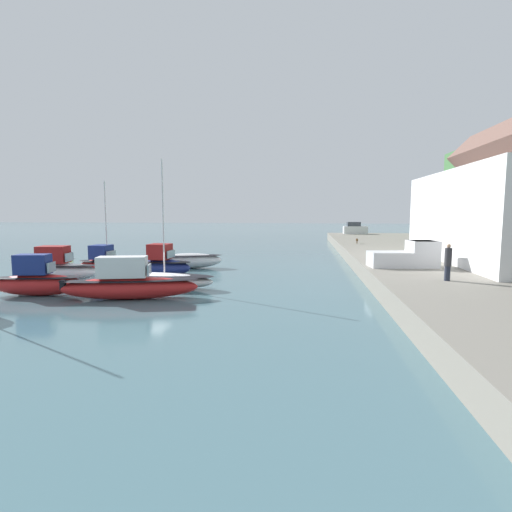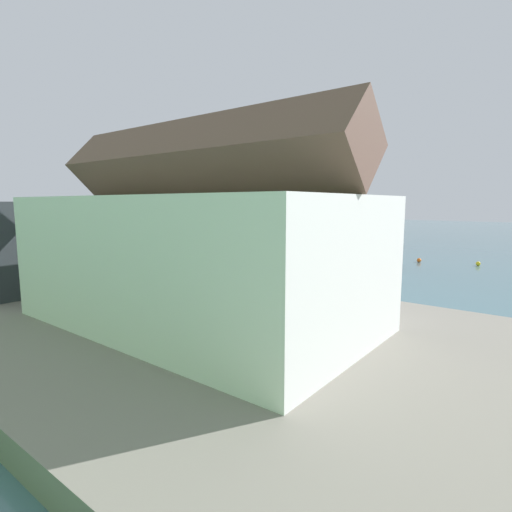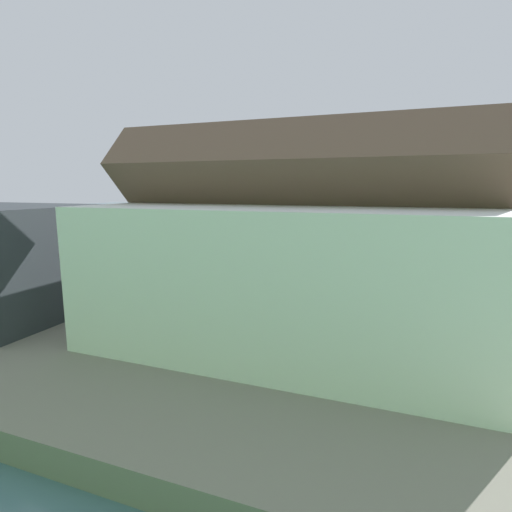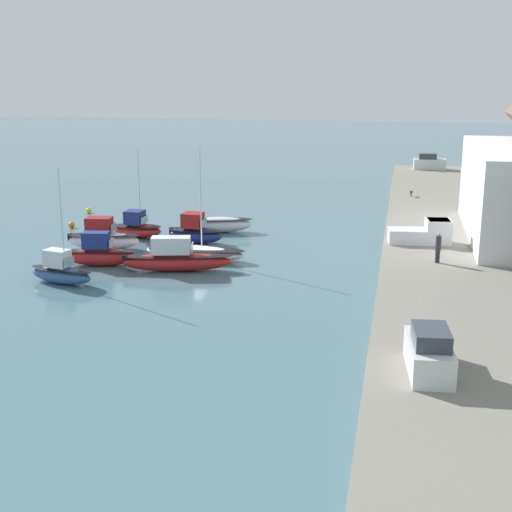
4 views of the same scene
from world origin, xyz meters
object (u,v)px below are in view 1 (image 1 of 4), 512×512
(moored_boat_2, at_px, (156,280))
(moored_boat_4, at_px, (104,262))
(dog_on_quay, at_px, (357,240))
(mooring_buoy_1, at_px, (42,264))
(person_on_quay, at_px, (448,262))
(pickup_truck_0, at_px, (409,256))
(moored_boat_3, at_px, (129,284))
(moored_boat_5, at_px, (57,269))
(parked_car_0, at_px, (355,229))
(moored_boat_0, at_px, (189,260))
(moored_boat_6, at_px, (37,281))
(mooring_buoy_0, at_px, (71,256))
(moored_boat_1, at_px, (162,264))

(moored_boat_2, relative_size, moored_boat_4, 1.11)
(dog_on_quay, distance_m, mooring_buoy_1, 35.23)
(person_on_quay, bearing_deg, pickup_truck_0, -172.74)
(moored_boat_4, bearing_deg, moored_boat_3, 36.46)
(moored_boat_2, distance_m, moored_boat_5, 8.47)
(moored_boat_3, height_order, parked_car_0, parked_car_0)
(moored_boat_0, xyz_separation_m, moored_boat_2, (9.65, 0.59, -0.16))
(moored_boat_0, xyz_separation_m, moored_boat_6, (12.82, -5.87, 0.20))
(moored_boat_3, xyz_separation_m, moored_boat_6, (-0.27, -6.06, 0.01))
(moored_boat_2, height_order, pickup_truck_0, moored_boat_2)
(dog_on_quay, bearing_deg, moored_boat_6, 61.64)
(moored_boat_0, height_order, moored_boat_5, moored_boat_5)
(parked_car_0, relative_size, person_on_quay, 2.01)
(moored_boat_2, height_order, mooring_buoy_0, moored_boat_2)
(moored_boat_4, relative_size, moored_boat_6, 1.33)
(moored_boat_6, bearing_deg, moored_boat_5, -168.62)
(moored_boat_2, bearing_deg, person_on_quay, 87.67)
(moored_boat_3, xyz_separation_m, moored_boat_4, (-9.79, -6.73, -0.06))
(dog_on_quay, relative_size, mooring_buoy_1, 1.53)
(moored_boat_2, bearing_deg, moored_boat_0, -172.99)
(parked_car_0, bearing_deg, moored_boat_2, -24.90)
(person_on_quay, xyz_separation_m, mooring_buoy_1, (-10.52, -32.71, -2.04))
(parked_car_0, bearing_deg, person_on_quay, -4.12)
(moored_boat_0, bearing_deg, mooring_buoy_1, -100.79)
(parked_car_0, bearing_deg, moored_boat_4, -35.47)
(moored_boat_2, height_order, mooring_buoy_1, moored_boat_2)
(moored_boat_0, relative_size, mooring_buoy_0, 11.10)
(moored_boat_0, relative_size, person_on_quay, 2.99)
(moored_boat_6, bearing_deg, dog_on_quay, 131.52)
(moored_boat_6, xyz_separation_m, parked_car_0, (-50.93, 25.45, 1.20))
(moored_boat_5, height_order, pickup_truck_0, pickup_truck_0)
(moored_boat_5, bearing_deg, pickup_truck_0, 87.12)
(moored_boat_5, relative_size, mooring_buoy_1, 10.75)
(moored_boat_3, xyz_separation_m, pickup_truck_0, (-7.36, 17.88, 1.11))
(moored_boat_6, bearing_deg, mooring_buoy_0, -162.77)
(moored_boat_4, bearing_deg, moored_boat_6, 5.97)
(moored_boat_6, distance_m, mooring_buoy_0, 21.10)
(moored_boat_2, distance_m, mooring_buoy_1, 16.90)
(moored_boat_2, xyz_separation_m, person_on_quay, (1.85, 18.21, 1.74))
(moored_boat_0, xyz_separation_m, parked_car_0, (-38.11, 19.58, 1.40))
(parked_car_0, relative_size, dog_on_quay, 4.85)
(moored_boat_0, distance_m, parked_car_0, 42.87)
(moored_boat_4, height_order, person_on_quay, moored_boat_4)
(moored_boat_5, distance_m, pickup_truck_0, 25.90)
(moored_boat_3, xyz_separation_m, mooring_buoy_0, (-19.10, -15.56, -0.65))
(mooring_buoy_0, bearing_deg, moored_boat_1, 54.25)
(moored_boat_3, bearing_deg, mooring_buoy_0, -154.19)
(moored_boat_3, height_order, dog_on_quay, moored_boat_3)
(moored_boat_2, bearing_deg, parked_car_0, 161.81)
(pickup_truck_0, bearing_deg, moored_boat_1, -100.47)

